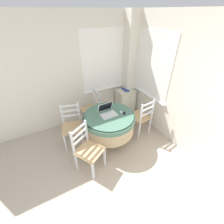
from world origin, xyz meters
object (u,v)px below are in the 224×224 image
(computer_mouse, at_px, (121,112))
(corner_cabinet, at_px, (125,101))
(round_dining_table, at_px, (109,122))
(dining_chair_camera_near, at_px, (87,150))
(book_on_cabinet, at_px, (125,90))
(laptop, at_px, (108,112))
(dining_chair_near_back_window, at_px, (92,109))
(cell_phone, at_px, (124,113))
(dining_chair_left_flank, at_px, (72,126))
(dining_chair_near_right_window, at_px, (141,117))

(computer_mouse, relative_size, corner_cabinet, 0.12)
(round_dining_table, height_order, dining_chair_camera_near, dining_chair_camera_near)
(computer_mouse, xyz_separation_m, book_on_cabinet, (0.69, 0.92, -0.04))
(computer_mouse, distance_m, corner_cabinet, 1.24)
(laptop, height_order, corner_cabinet, laptop)
(round_dining_table, bearing_deg, dining_chair_camera_near, -147.07)
(computer_mouse, bearing_deg, book_on_cabinet, 52.99)
(dining_chair_near_back_window, xyz_separation_m, book_on_cabinet, (1.02, 0.08, 0.25))
(round_dining_table, height_order, computer_mouse, computer_mouse)
(laptop, bearing_deg, dining_chair_camera_near, -143.91)
(cell_phone, height_order, dining_chair_left_flank, dining_chair_left_flank)
(round_dining_table, bearing_deg, laptop, 101.17)
(dining_chair_near_right_window, relative_size, dining_chair_left_flank, 1.00)
(round_dining_table, relative_size, cell_phone, 9.28)
(book_on_cabinet, bearing_deg, dining_chair_near_right_window, -99.43)
(laptop, xyz_separation_m, dining_chair_near_right_window, (0.80, -0.14, -0.32))
(cell_phone, bearing_deg, corner_cabinet, 55.53)
(round_dining_table, relative_size, dining_chair_left_flank, 1.16)
(computer_mouse, bearing_deg, corner_cabinet, 52.43)
(laptop, bearing_deg, round_dining_table, -78.83)
(laptop, bearing_deg, book_on_cabinet, 40.27)
(cell_phone, relative_size, dining_chair_near_right_window, 0.13)
(dining_chair_near_right_window, xyz_separation_m, dining_chair_left_flank, (-1.50, 0.44, 0.00))
(round_dining_table, bearing_deg, dining_chair_near_right_window, -6.52)
(computer_mouse, distance_m, cell_phone, 0.07)
(dining_chair_near_back_window, bearing_deg, round_dining_table, -84.72)
(cell_phone, bearing_deg, dining_chair_near_right_window, 1.25)
(dining_chair_near_back_window, height_order, dining_chair_left_flank, same)
(computer_mouse, bearing_deg, dining_chair_left_flank, 156.67)
(cell_phone, xyz_separation_m, dining_chair_camera_near, (-0.96, -0.32, -0.28))
(corner_cabinet, bearing_deg, dining_chair_near_right_window, -100.79)
(dining_chair_near_back_window, relative_size, book_on_cabinet, 3.83)
(dining_chair_near_back_window, bearing_deg, cell_phone, -66.80)
(cell_phone, height_order, dining_chair_near_back_window, dining_chair_near_back_window)
(round_dining_table, distance_m, computer_mouse, 0.33)
(cell_phone, xyz_separation_m, corner_cabinet, (0.67, 0.97, -0.38))
(round_dining_table, height_order, dining_chair_near_right_window, dining_chair_near_right_window)
(computer_mouse, relative_size, dining_chair_left_flank, 0.09)
(computer_mouse, bearing_deg, round_dining_table, 166.17)
(cell_phone, height_order, dining_chair_near_right_window, dining_chair_near_right_window)
(dining_chair_near_back_window, xyz_separation_m, corner_cabinet, (1.05, 0.09, -0.10))
(dining_chair_near_back_window, distance_m, dining_chair_near_right_window, 1.22)
(dining_chair_near_right_window, relative_size, book_on_cabinet, 3.83)
(round_dining_table, relative_size, book_on_cabinet, 4.45)
(computer_mouse, relative_size, cell_phone, 0.71)
(computer_mouse, relative_size, book_on_cabinet, 0.34)
(dining_chair_near_back_window, distance_m, dining_chair_left_flank, 0.77)
(computer_mouse, relative_size, dining_chair_near_back_window, 0.09)
(laptop, distance_m, dining_chair_near_right_window, 0.87)
(dining_chair_camera_near, bearing_deg, dining_chair_near_back_window, 64.12)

